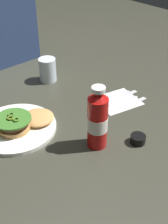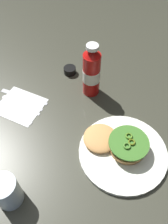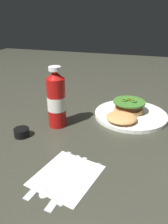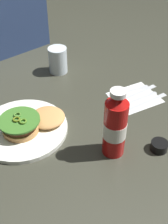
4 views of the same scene
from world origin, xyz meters
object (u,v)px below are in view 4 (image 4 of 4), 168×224
object	(u,v)px
napkin	(135,97)
butter_knife	(148,101)
diner_person	(2,1)
fork_utensil	(132,90)
burger_sandwich	(31,122)
dinner_plate	(23,129)
steak_knife	(138,92)
water_glass	(58,60)
condiment_cup	(159,146)
ketchup_bottle	(115,126)
spoon_utensil	(143,97)

from	to	relation	value
napkin	butter_knife	bearing A→B (deg)	-70.57
diner_person	fork_utensil	bearing A→B (deg)	-72.34
diner_person	burger_sandwich	bearing A→B (deg)	-112.05
dinner_plate	steak_knife	xyz separation A→B (m)	(0.43, -0.10, -0.00)
water_glass	diner_person	distance (m)	0.36
water_glass	fork_utensil	bearing A→B (deg)	-65.43
condiment_cup	butter_knife	size ratio (longest dim) A/B	0.25
ketchup_bottle	diner_person	xyz separation A→B (m)	(0.08, 0.77, 0.12)
burger_sandwich	ketchup_bottle	xyz separation A→B (m)	(0.14, -0.23, 0.07)
dinner_plate	condiment_cup	bearing A→B (deg)	-51.07
burger_sandwich	water_glass	bearing A→B (deg)	40.12
steak_knife	diner_person	xyz separation A→B (m)	(-0.19, 0.62, 0.22)
condiment_cup	diner_person	world-z (taller)	diner_person
dinner_plate	steak_knife	distance (m)	0.45
butter_knife	spoon_utensil	distance (m)	0.03
water_glass	napkin	world-z (taller)	water_glass
fork_utensil	diner_person	xyz separation A→B (m)	(-0.19, 0.60, 0.22)
steak_knife	burger_sandwich	bearing A→B (deg)	168.17
diner_person	spoon_utensil	bearing A→B (deg)	-73.92
steak_knife	diner_person	bearing A→B (deg)	107.19
butter_knife	napkin	bearing A→B (deg)	109.43
burger_sandwich	butter_knife	world-z (taller)	burger_sandwich
burger_sandwich	ketchup_bottle	bearing A→B (deg)	-59.59
condiment_cup	diner_person	bearing A→B (deg)	91.86
ketchup_bottle	napkin	size ratio (longest dim) A/B	1.34
spoon_utensil	diner_person	xyz separation A→B (m)	(-0.19, 0.66, 0.22)
burger_sandwich	fork_utensil	world-z (taller)	burger_sandwich
water_glass	steak_knife	distance (m)	0.35
diner_person	steak_knife	bearing A→B (deg)	-72.81
ketchup_bottle	condiment_cup	xyz separation A→B (m)	(0.11, -0.08, -0.09)
napkin	steak_knife	xyz separation A→B (m)	(0.03, 0.01, 0.00)
water_glass	condiment_cup	world-z (taller)	water_glass
condiment_cup	diner_person	xyz separation A→B (m)	(-0.03, 0.85, 0.21)
burger_sandwich	napkin	world-z (taller)	burger_sandwich
butter_knife	steak_knife	world-z (taller)	same
dinner_plate	spoon_utensil	size ratio (longest dim) A/B	1.62
water_glass	butter_knife	bearing A→B (deg)	-71.80
condiment_cup	napkin	bearing A→B (deg)	57.99
steak_knife	napkin	bearing A→B (deg)	-158.35
spoon_utensil	fork_utensil	world-z (taller)	same
water_glass	condiment_cup	size ratio (longest dim) A/B	2.04
condiment_cup	steak_knife	xyz separation A→B (m)	(0.17, 0.23, -0.01)
fork_utensil	dinner_plate	bearing A→B (deg)	169.87
steak_knife	butter_knife	bearing A→B (deg)	-102.44
dinner_plate	diner_person	distance (m)	0.61
dinner_plate	napkin	bearing A→B (deg)	-15.71
butter_knife	fork_utensil	xyz separation A→B (m)	(0.01, 0.08, 0.00)
butter_knife	spoon_utensil	size ratio (longest dim) A/B	1.14
dinner_plate	fork_utensil	distance (m)	0.44
dinner_plate	napkin	distance (m)	0.42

